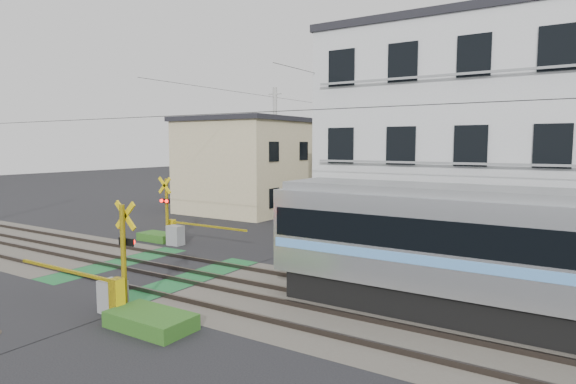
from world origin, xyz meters
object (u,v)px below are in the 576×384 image
Objects in this scene: crossing_signal_near at (113,289)px; crossing_signal_far at (175,229)px; apartment_block at (462,142)px; pedestrian at (407,187)px.

crossing_signal_near is 1.00× the size of crossing_signal_far.
apartment_block is (5.91, 13.15, 3.94)m from crossing_signal_near.
crossing_signal_near reaches higher than pedestrian.
pedestrian is at bearing 95.46° from crossing_signal_near.
crossing_signal_near is at bearing 114.31° from pedestrian.
apartment_block is 6.82× the size of pedestrian.
apartment_block is at bearing 133.09° from pedestrian.
pedestrian is at bearing 114.24° from apartment_block.
crossing_signal_far is 26.12m from pedestrian.
crossing_signal_far is at bearing -152.22° from apartment_block.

